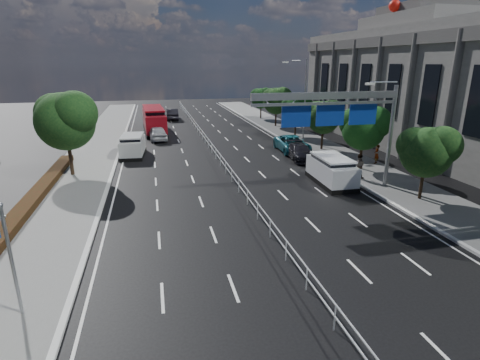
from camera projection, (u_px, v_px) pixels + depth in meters
name	position (u px, v px, depth m)	size (l,w,h in m)	color
ground	(298.00, 279.00, 15.65)	(160.00, 160.00, 0.00)	black
kerb_near	(68.00, 308.00, 13.69)	(0.25, 140.00, 0.15)	silver
kerb_far	(478.00, 254.00, 17.57)	(0.25, 140.00, 0.15)	silver
median_fence	(213.00, 150.00, 36.39)	(0.05, 85.00, 1.02)	silver
overhead_gantry	(342.00, 111.00, 24.75)	(10.24, 0.38, 7.45)	gray
streetlight_far	(303.00, 95.00, 40.49)	(2.78, 2.40, 9.00)	gray
civic_hall	(435.00, 86.00, 39.31)	(14.40, 36.00, 14.35)	slate
near_tree_back	(66.00, 118.00, 28.37)	(4.84, 4.51, 6.69)	black
far_tree_c	(428.00, 149.00, 23.52)	(3.52, 3.28, 4.94)	black
far_tree_d	(364.00, 126.00, 30.41)	(3.85, 3.59, 5.34)	black
far_tree_e	(324.00, 115.00, 37.41)	(3.63, 3.38, 5.13)	black
far_tree_f	(297.00, 108.00, 44.40)	(3.52, 3.28, 5.02)	black
far_tree_g	(277.00, 99.00, 51.28)	(3.96, 3.69, 5.45)	black
far_tree_h	(261.00, 97.00, 58.35)	(3.41, 3.18, 4.91)	black
white_minivan	(133.00, 146.00, 35.84)	(2.37, 4.85, 2.05)	black
red_bus	(154.00, 119.00, 48.21)	(3.04, 10.62, 3.14)	black
near_car_silver	(157.00, 133.00, 43.30)	(1.92, 4.76, 1.62)	#A8A9AF
near_car_dark	(172.00, 114.00, 58.67)	(1.76, 5.06, 1.67)	black
silver_minivan	(331.00, 170.00, 27.65)	(2.27, 5.07, 2.08)	black
parked_car_teal	(292.00, 144.00, 37.57)	(2.63, 5.70, 1.58)	#186270
parked_car_dark	(300.00, 152.00, 34.73)	(1.97, 4.84, 1.41)	black
pedestrian_a	(377.00, 154.00, 32.74)	(0.60, 0.40, 1.65)	gray
pedestrian_b	(359.00, 166.00, 28.57)	(0.91, 0.71, 1.87)	gray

